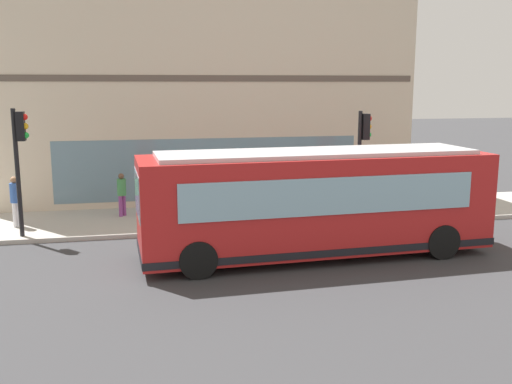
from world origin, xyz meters
TOP-DOWN VIEW (x-y plane):
  - ground at (0.00, 0.00)m, footprint 120.00×120.00m
  - sidewalk_curb at (4.68, 0.00)m, footprint 4.16×40.00m
  - building_corner at (10.44, 0.00)m, footprint 7.42×17.13m
  - city_bus_nearside at (-0.39, -2.12)m, footprint 2.99×10.14m
  - traffic_light_near_corner at (3.13, -4.93)m, footprint 0.32×0.49m
  - traffic_light_down_block at (3.05, 6.38)m, footprint 0.32×0.49m
  - fire_hydrant at (4.01, -0.94)m, footprint 0.35×0.35m
  - pedestrian_walking_along_curb at (5.34, 3.43)m, footprint 0.32×0.32m
  - pedestrian_near_hydrant at (5.53, -8.47)m, footprint 0.32×0.32m
  - pedestrian_near_building_entrance at (3.95, -8.18)m, footprint 0.32×0.32m
  - pedestrian_by_light_pole at (4.43, 6.90)m, footprint 0.32×0.32m

SIDE VIEW (x-z plane):
  - ground at x=0.00m, z-range 0.00..0.00m
  - sidewalk_curb at x=4.68m, z-range 0.00..0.15m
  - fire_hydrant at x=4.01m, z-range 0.14..0.88m
  - pedestrian_near_building_entrance at x=3.95m, z-range 0.26..1.81m
  - pedestrian_walking_along_curb at x=5.34m, z-range 0.26..1.84m
  - pedestrian_near_hydrant at x=5.53m, z-range 0.28..2.00m
  - pedestrian_by_light_pole at x=4.43m, z-range 0.28..2.00m
  - city_bus_nearside at x=-0.39m, z-range 0.02..3.09m
  - traffic_light_near_corner at x=3.13m, z-range 0.91..4.75m
  - traffic_light_down_block at x=3.05m, z-range 0.94..4.97m
  - building_corner at x=10.44m, z-range -0.01..9.30m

